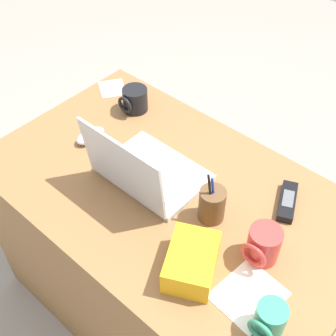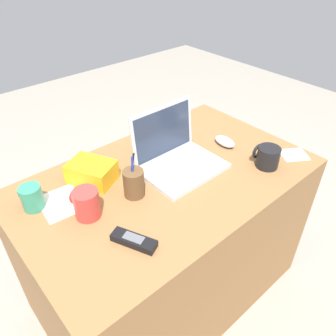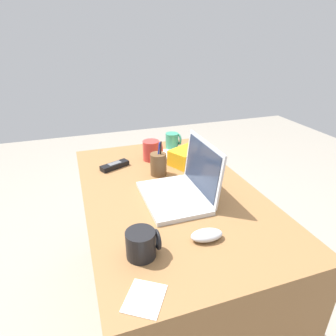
{
  "view_description": "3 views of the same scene",
  "coord_description": "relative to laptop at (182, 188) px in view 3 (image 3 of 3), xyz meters",
  "views": [
    {
      "loc": [
        -0.59,
        0.67,
        1.7
      ],
      "look_at": [
        0.01,
        -0.0,
        0.79
      ],
      "focal_mm": 47.53,
      "sensor_mm": 36.0,
      "label": 1
    },
    {
      "loc": [
        -0.66,
        -0.76,
        1.49
      ],
      "look_at": [
        0.01,
        0.0,
        0.74
      ],
      "focal_mm": 35.44,
      "sensor_mm": 36.0,
      "label": 2
    },
    {
      "loc": [
        1.01,
        -0.35,
        1.32
      ],
      "look_at": [
        -0.0,
        -0.01,
        0.81
      ],
      "focal_mm": 31.14,
      "sensor_mm": 36.0,
      "label": 3
    }
  ],
  "objects": [
    {
      "name": "laptop",
      "position": [
        0.0,
        0.0,
        0.0
      ],
      "size": [
        0.31,
        0.25,
        0.23
      ],
      "color": "silver",
      "rests_on": "desk"
    },
    {
      "name": "coffee_mug_white",
      "position": [
        0.27,
        -0.23,
        -0.0
      ],
      "size": [
        0.09,
        0.1,
        0.09
      ],
      "color": "black",
      "rests_on": "desk"
    },
    {
      "name": "desk",
      "position": [
        -0.07,
        -0.03,
        -0.4
      ],
      "size": [
        1.15,
        0.7,
        0.71
      ],
      "primitive_type": "cube",
      "color": "olive",
      "rests_on": "ground"
    },
    {
      "name": "coffee_mug_tall",
      "position": [
        -0.41,
        -0.01,
        0.0
      ],
      "size": [
        0.09,
        0.1,
        0.1
      ],
      "color": "#C63833",
      "rests_on": "desk"
    },
    {
      "name": "snack_bag",
      "position": [
        -0.3,
        0.14,
        -0.01
      ],
      "size": [
        0.18,
        0.2,
        0.08
      ],
      "primitive_type": "cube",
      "rotation": [
        0.0,
        0.0,
        0.47
      ],
      "color": "#F2AD19",
      "rests_on": "desk"
    },
    {
      "name": "coffee_mug_spare",
      "position": [
        -0.53,
        0.15,
        -0.0
      ],
      "size": [
        0.07,
        0.08,
        0.09
      ],
      "color": "#338C6B",
      "rests_on": "desk"
    },
    {
      "name": "ground_plane",
      "position": [
        -0.07,
        -0.03,
        -0.75
      ],
      "size": [
        6.0,
        6.0,
        0.0
      ],
      "primitive_type": "plane",
      "color": "gray"
    },
    {
      "name": "paper_note_near_laptop",
      "position": [
        -0.45,
        0.1,
        -0.05
      ],
      "size": [
        0.15,
        0.17,
        0.0
      ],
      "primitive_type": "cube",
      "rotation": [
        0.0,
        0.0,
        -0.1
      ],
      "color": "white",
      "rests_on": "desk"
    },
    {
      "name": "pen_holder",
      "position": [
        -0.23,
        -0.03,
        0.01
      ],
      "size": [
        0.07,
        0.07,
        0.17
      ],
      "color": "brown",
      "rests_on": "desk"
    },
    {
      "name": "computer_mouse",
      "position": [
        0.27,
        -0.02,
        -0.03
      ],
      "size": [
        0.07,
        0.11,
        0.03
      ],
      "primitive_type": "ellipsoid",
      "rotation": [
        0.0,
        0.0,
        -0.08
      ],
      "color": "silver",
      "rests_on": "desk"
    },
    {
      "name": "paper_note_left",
      "position": [
        0.43,
        -0.27,
        -0.05
      ],
      "size": [
        0.14,
        0.14,
        0.0
      ],
      "primitive_type": "cube",
      "rotation": [
        0.0,
        0.0,
        -0.58
      ],
      "color": "white",
      "rests_on": "desk"
    },
    {
      "name": "cordless_phone",
      "position": [
        -0.37,
        -0.21,
        -0.03
      ],
      "size": [
        0.1,
        0.15,
        0.03
      ],
      "color": "black",
      "rests_on": "desk"
    }
  ]
}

